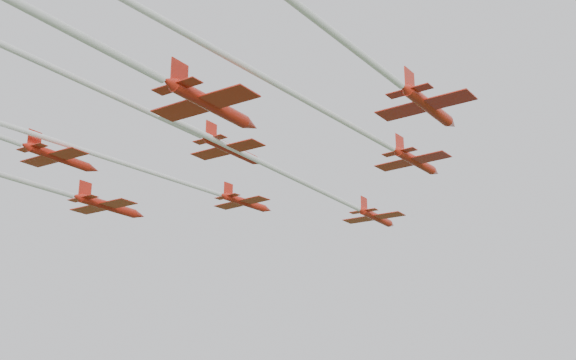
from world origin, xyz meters
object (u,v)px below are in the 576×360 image
at_px(jet_row2_right, 324,110).
at_px(jet_row3_left, 24,181).
at_px(jet_row3_right, 364,57).
at_px(jet_row4_right, 115,54).
at_px(jet_lead, 336,198).
at_px(jet_row2_left, 132,166).
at_px(jet_row3_mid, 105,91).

height_order(jet_row2_right, jet_row3_left, jet_row2_right).
distance_m(jet_row3_right, jet_row4_right, 19.38).
relative_size(jet_lead, jet_row3_left, 0.95).
distance_m(jet_lead, jet_row2_right, 28.80).
relative_size(jet_row2_left, jet_row2_right, 1.00).
height_order(jet_row2_right, jet_row3_mid, jet_row2_right).
distance_m(jet_row2_left, jet_row4_right, 30.53).
bearing_deg(jet_row4_right, jet_row2_left, 133.36).
bearing_deg(jet_row3_right, jet_row4_right, -127.52).
bearing_deg(jet_lead, jet_row2_right, -63.22).
xyz_separation_m(jet_row2_right, jet_row3_left, (-35.29, 0.03, -2.57)).
xyz_separation_m(jet_row2_left, jet_row2_right, (24.51, -4.75, 0.74)).
xyz_separation_m(jet_lead, jet_row2_left, (-16.15, -22.81, -0.52)).
height_order(jet_row2_right, jet_row3_right, jet_row3_right).
bearing_deg(jet_row2_right, jet_row2_left, -176.76).
bearing_deg(jet_lead, jet_row4_right, -79.73).
relative_size(jet_lead, jet_row4_right, 1.03).
relative_size(jet_row2_right, jet_row3_right, 1.24).
bearing_deg(jet_row3_right, jet_row2_right, 139.97).
bearing_deg(jet_row3_left, jet_row4_right, -26.77).
xyz_separation_m(jet_row2_right, jet_row3_right, (6.58, -8.49, 0.16)).
bearing_deg(jet_row2_right, jet_lead, 121.09).
height_order(jet_lead, jet_row4_right, jet_lead).
distance_m(jet_lead, jet_row4_right, 48.51).
xyz_separation_m(jet_row3_left, jet_row4_right, (27.24, -20.92, -0.05)).
distance_m(jet_lead, jet_row3_right, 39.02).
xyz_separation_m(jet_row3_mid, jet_row3_right, (22.65, 3.13, 0.30)).
relative_size(jet_row2_left, jet_row3_mid, 1.00).
xyz_separation_m(jet_lead, jet_row3_mid, (-7.71, -39.18, 0.07)).
height_order(jet_row2_left, jet_row2_right, jet_row2_right).
bearing_deg(jet_row3_mid, jet_row2_left, 128.30).
bearing_deg(jet_row4_right, jet_lead, 101.04).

